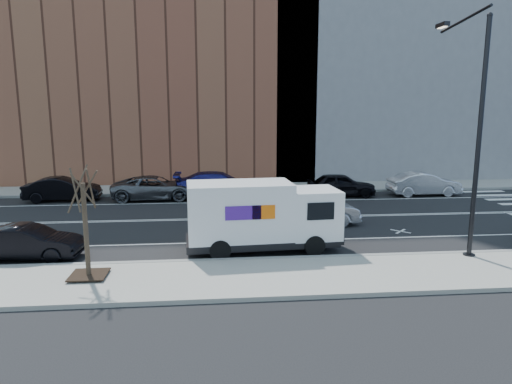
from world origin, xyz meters
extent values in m
plane|color=black|center=(0.00, 0.00, 0.00)|extent=(120.00, 120.00, 0.00)
cube|color=gray|center=(0.00, -8.80, 0.07)|extent=(44.00, 3.60, 0.15)
cube|color=gray|center=(0.00, 8.80, 0.07)|extent=(44.00, 3.60, 0.15)
cube|color=gray|center=(0.00, -7.00, 0.08)|extent=(44.00, 0.25, 0.17)
cube|color=gray|center=(0.00, 7.00, 0.08)|extent=(44.00, 0.25, 0.17)
cube|color=brown|center=(-8.00, 15.60, 11.00)|extent=(26.00, 10.00, 22.00)
cube|color=slate|center=(12.00, 15.60, 13.00)|extent=(20.00, 10.00, 26.00)
cylinder|color=black|center=(7.00, -7.40, 4.50)|extent=(0.18, 0.18, 9.00)
cylinder|color=black|center=(7.00, -7.40, 0.10)|extent=(0.44, 0.44, 0.20)
sphere|color=black|center=(7.00, -7.40, 8.95)|extent=(0.20, 0.20, 0.20)
cylinder|color=black|center=(7.00, -5.70, 9.10)|extent=(0.11, 3.49, 0.48)
cube|color=black|center=(7.00, -4.00, 9.20)|extent=(0.25, 0.80, 0.18)
cube|color=#FFF2CC|center=(7.00, -4.00, 9.10)|extent=(0.18, 0.55, 0.03)
cube|color=black|center=(-7.00, -8.40, 0.23)|extent=(1.20, 1.20, 0.04)
cylinder|color=#382B1E|center=(-7.00, -8.40, 1.75)|extent=(0.16, 0.16, 3.20)
cylinder|color=#382B1E|center=(-6.75, -8.40, 3.15)|extent=(0.06, 0.80, 1.44)
cylinder|color=#382B1E|center=(-6.92, -8.16, 3.15)|extent=(0.81, 0.31, 1.19)
cylinder|color=#382B1E|center=(-7.20, -8.25, 3.15)|extent=(0.58, 0.76, 1.50)
cylinder|color=#382B1E|center=(-7.20, -8.55, 3.15)|extent=(0.47, 0.61, 1.37)
cylinder|color=#382B1E|center=(-6.92, -8.64, 3.15)|extent=(0.72, 0.29, 1.13)
cube|color=black|center=(-0.88, -5.60, 0.44)|extent=(6.19, 2.45, 0.29)
cube|color=silver|center=(1.27, -5.46, 1.52)|extent=(2.09, 2.23, 1.96)
cube|color=black|center=(2.27, -5.39, 1.81)|extent=(0.18, 1.81, 0.93)
cube|color=black|center=(1.34, -6.52, 1.81)|extent=(1.08, 0.11, 0.68)
cube|color=black|center=(1.20, -4.39, 1.81)|extent=(1.08, 0.11, 0.68)
cube|color=black|center=(2.23, -5.39, 0.54)|extent=(0.28, 1.96, 0.34)
cube|color=silver|center=(-1.75, -5.66, 1.71)|extent=(4.24, 2.42, 2.25)
cube|color=#47198C|center=(-1.68, -6.75, 1.86)|extent=(1.37, 0.11, 0.54)
cube|color=orange|center=(-0.90, -6.70, 1.86)|extent=(0.88, 0.08, 0.54)
cube|color=#47198C|center=(-1.83, -4.57, 1.86)|extent=(1.37, 0.11, 0.54)
cube|color=orange|center=(-1.05, -4.51, 1.86)|extent=(0.88, 0.08, 0.54)
cylinder|color=black|center=(1.14, -6.45, 0.41)|extent=(0.84, 0.33, 0.82)
cylinder|color=black|center=(1.01, -4.50, 0.41)|extent=(0.84, 0.33, 0.82)
cylinder|color=black|center=(-2.57, -6.69, 0.41)|extent=(0.84, 0.33, 0.82)
cylinder|color=black|center=(-2.70, -4.74, 0.41)|extent=(0.84, 0.33, 0.82)
imported|color=black|center=(-12.20, 5.69, 0.75)|extent=(4.63, 1.81, 1.50)
imported|color=#515359|center=(-6.47, 5.63, 0.75)|extent=(5.50, 2.67, 1.51)
imported|color=navy|center=(-2.40, 5.88, 0.84)|extent=(5.81, 2.40, 1.68)
imported|color=black|center=(5.60, 5.57, 0.77)|extent=(4.64, 2.19, 1.53)
imported|color=silver|center=(11.20, 5.36, 0.77)|extent=(4.71, 1.67, 1.55)
imported|color=#AAA9AE|center=(2.06, -1.79, 0.76)|extent=(4.78, 2.13, 1.52)
imported|color=black|center=(-9.92, -5.82, 0.66)|extent=(4.10, 1.67, 1.32)
camera|label=1|loc=(-2.78, -23.41, 5.73)|focal=32.00mm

